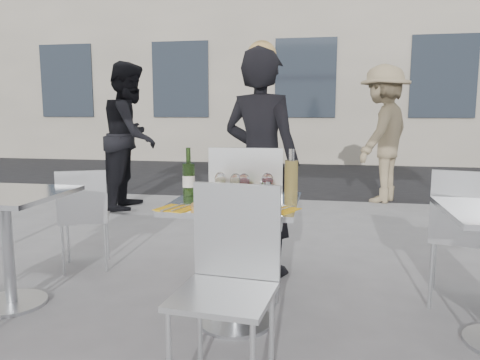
% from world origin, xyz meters
% --- Properties ---
extents(ground, '(80.00, 80.00, 0.00)m').
position_xyz_m(ground, '(0.00, 0.00, 0.00)').
color(ground, slate).
extents(street_asphalt, '(24.00, 5.00, 0.00)m').
position_xyz_m(street_asphalt, '(0.00, 6.50, 0.00)').
color(street_asphalt, black).
rests_on(street_asphalt, ground).
extents(main_table, '(0.72, 0.72, 0.75)m').
position_xyz_m(main_table, '(0.00, 0.00, 0.54)').
color(main_table, '#B7BABF').
rests_on(main_table, ground).
extents(side_table_left, '(0.72, 0.72, 0.75)m').
position_xyz_m(side_table_left, '(-1.50, 0.00, 0.54)').
color(side_table_left, '#B7BABF').
rests_on(side_table_left, ground).
extents(chair_far, '(0.50, 0.51, 1.03)m').
position_xyz_m(chair_far, '(0.00, 0.41, 0.61)').
color(chair_far, silver).
rests_on(chair_far, ground).
extents(chair_near, '(0.46, 0.47, 0.93)m').
position_xyz_m(chair_near, '(0.09, -0.60, 0.55)').
color(chair_near, silver).
rests_on(chair_near, ground).
extents(side_chair_lfar, '(0.49, 0.50, 0.81)m').
position_xyz_m(side_chair_lfar, '(-1.35, 0.71, 0.48)').
color(side_chair_lfar, silver).
rests_on(side_chair_lfar, ground).
extents(side_chair_rfar, '(0.51, 0.52, 0.91)m').
position_xyz_m(side_chair_rfar, '(1.38, 0.47, 0.54)').
color(side_chair_rfar, silver).
rests_on(side_chair_rfar, ground).
extents(woman_diner, '(0.74, 0.61, 1.73)m').
position_xyz_m(woman_diner, '(0.02, 0.95, 0.87)').
color(woman_diner, black).
rests_on(woman_diner, ground).
extents(pedestrian_a, '(0.81, 0.99, 1.87)m').
position_xyz_m(pedestrian_a, '(-1.98, 3.09, 0.94)').
color(pedestrian_a, black).
rests_on(pedestrian_a, ground).
extents(pedestrian_b, '(1.16, 1.40, 1.88)m').
position_xyz_m(pedestrian_b, '(1.28, 4.11, 0.94)').
color(pedestrian_b, '#8E7C5C').
rests_on(pedestrian_b, ground).
extents(pizza_near, '(0.35, 0.35, 0.02)m').
position_xyz_m(pizza_near, '(-0.03, -0.19, 0.76)').
color(pizza_near, '#E2B758').
rests_on(pizza_near, main_table).
extents(pizza_far, '(0.33, 0.33, 0.03)m').
position_xyz_m(pizza_far, '(0.08, 0.21, 0.77)').
color(pizza_far, white).
rests_on(pizza_far, main_table).
extents(salad_plate, '(0.22, 0.22, 0.09)m').
position_xyz_m(salad_plate, '(0.01, 0.01, 0.79)').
color(salad_plate, white).
rests_on(salad_plate, main_table).
extents(wine_bottle, '(0.07, 0.07, 0.29)m').
position_xyz_m(wine_bottle, '(-0.31, 0.11, 0.86)').
color(wine_bottle, '#345921').
rests_on(wine_bottle, main_table).
extents(carafe, '(0.08, 0.08, 0.29)m').
position_xyz_m(carafe, '(0.31, 0.20, 0.87)').
color(carafe, tan).
rests_on(carafe, main_table).
extents(sugar_shaker, '(0.06, 0.06, 0.11)m').
position_xyz_m(sugar_shaker, '(0.17, 0.07, 0.80)').
color(sugar_shaker, white).
rests_on(sugar_shaker, main_table).
extents(wineglass_white_a, '(0.07, 0.07, 0.16)m').
position_xyz_m(wineglass_white_a, '(-0.10, 0.07, 0.86)').
color(wineglass_white_a, white).
rests_on(wineglass_white_a, main_table).
extents(wineglass_white_b, '(0.07, 0.07, 0.16)m').
position_xyz_m(wineglass_white_b, '(-0.00, 0.03, 0.86)').
color(wineglass_white_b, white).
rests_on(wineglass_white_b, main_table).
extents(wineglass_red_a, '(0.07, 0.07, 0.16)m').
position_xyz_m(wineglass_red_a, '(0.04, 0.04, 0.86)').
color(wineglass_red_a, white).
rests_on(wineglass_red_a, main_table).
extents(wineglass_red_b, '(0.07, 0.07, 0.16)m').
position_xyz_m(wineglass_red_b, '(0.17, 0.09, 0.86)').
color(wineglass_red_b, white).
rests_on(wineglass_red_b, main_table).
extents(napkin_left, '(0.22, 0.22, 0.01)m').
position_xyz_m(napkin_left, '(-0.27, -0.27, 0.75)').
color(napkin_left, yellow).
rests_on(napkin_left, main_table).
extents(napkin_right, '(0.24, 0.24, 0.01)m').
position_xyz_m(napkin_right, '(0.27, -0.19, 0.75)').
color(napkin_right, yellow).
rests_on(napkin_right, main_table).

